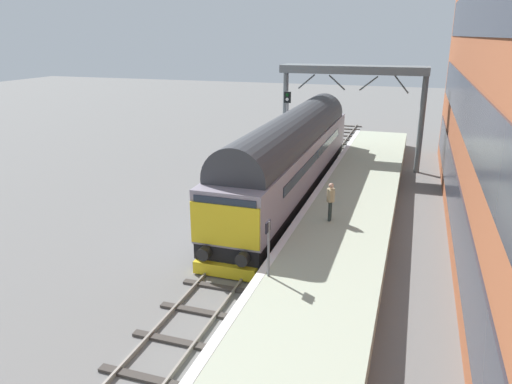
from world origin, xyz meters
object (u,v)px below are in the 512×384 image
Objects in this scene: diesel_locomotive at (292,153)px; platform_number_sign at (268,240)px; waiting_passenger at (331,198)px; signal_post_near at (287,122)px.

platform_number_sign is at bearing -79.60° from diesel_locomotive.
platform_number_sign is at bearing 168.26° from waiting_passenger.
diesel_locomotive is at bearing -72.59° from signal_post_near.
signal_post_near reaches higher than diesel_locomotive.
signal_post_near reaches higher than platform_number_sign.
diesel_locomotive is 6.22m from waiting_passenger.
diesel_locomotive is 11.19m from platform_number_sign.
diesel_locomotive is 10.42× the size of platform_number_sign.
waiting_passenger is at bearing -66.51° from signal_post_near.
diesel_locomotive is 6.15m from signal_post_near.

